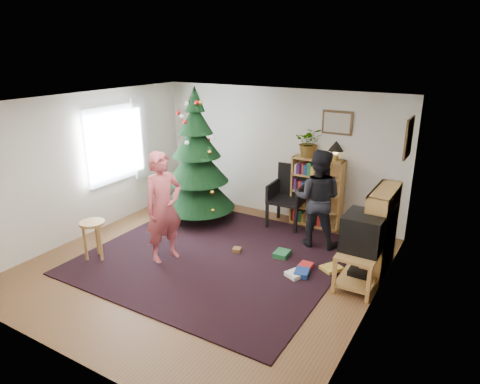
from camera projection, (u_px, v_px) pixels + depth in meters
The scene contains 23 objects.
floor at pixel (205, 264), 6.67m from camera, with size 5.00×5.00×0.00m, color brown.
ceiling at pixel (201, 102), 5.86m from camera, with size 5.00×5.00×0.00m, color white.
wall_back at pixel (278, 153), 8.30m from camera, with size 5.00×0.02×2.50m, color silver.
wall_front at pixel (57, 257), 4.23m from camera, with size 5.00×0.02×2.50m, color silver.
wall_left at pixel (86, 165), 7.47m from camera, with size 0.02×5.00×2.50m, color silver.
wall_right at pixel (376, 222), 5.06m from camera, with size 0.02×5.00×2.50m, color silver.
rug at pixel (216, 256), 6.91m from camera, with size 3.80×3.60×0.02m, color black.
window_pane at pixel (112, 145), 7.87m from camera, with size 0.04×1.20×1.40m, color silver.
curtain at pixel (140, 138), 8.42m from camera, with size 0.06×0.35×1.60m, color silver.
picture_back at pixel (337, 123), 7.50m from camera, with size 0.55×0.03×0.42m.
picture_right at pixel (409, 138), 6.27m from camera, with size 0.03×0.50×0.60m.
christmas_tree at pixel (197, 167), 8.03m from camera, with size 1.41×1.41×2.56m.
bookshelf_back at pixel (317, 192), 7.93m from camera, with size 0.95×0.30×1.30m.
bookshelf_right at pixel (381, 230), 6.28m from camera, with size 0.30×0.95×1.30m.
tv_stand at pixel (361, 263), 6.04m from camera, with size 0.52×0.94×0.55m.
crt_tv at pixel (364, 232), 5.89m from camera, with size 0.54×0.58×0.51m.
armchair at pixel (290, 193), 8.01m from camera, with size 0.65×0.65×1.13m.
stool at pixel (93, 230), 6.67m from camera, with size 0.39×0.39×0.65m.
person_standing at pixel (164, 207), 6.56m from camera, with size 0.64×0.42×1.76m, color #B8494F.
person_by_chair at pixel (317, 199), 7.07m from camera, with size 0.81×0.63×1.67m, color black.
potted_plant at pixel (309, 142), 7.73m from camera, with size 0.49×0.43×0.55m, color gray.
table_lamp at pixel (336, 147), 7.50m from camera, with size 0.27×0.27×0.36m.
floor_clutter at pixel (291, 264), 6.58m from camera, with size 1.74×0.67×0.08m.
Camera 1 is at (3.49, -4.84, 3.24)m, focal length 32.00 mm.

